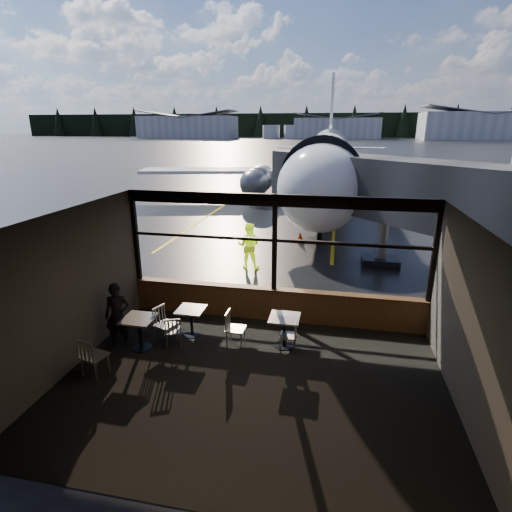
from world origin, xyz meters
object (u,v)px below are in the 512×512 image
(chair_near_e, at_px, (288,336))
(cone_nose, at_px, (300,237))
(cafe_table_mid, at_px, (192,322))
(chair_mid_w, at_px, (166,325))
(chair_near_w, at_px, (236,329))
(ground_crew, at_px, (249,246))
(cafe_table_left, at_px, (140,333))
(cone_wing, at_px, (264,193))
(airliner, at_px, (329,127))
(jet_bridge, at_px, (392,208))
(passenger, at_px, (117,316))
(chair_mid_s, at_px, (173,331))
(cafe_table_near, at_px, (284,332))
(chair_left_s, at_px, (94,356))

(chair_near_e, xyz_separation_m, cone_nose, (-0.61, 9.46, -0.14))
(cafe_table_mid, distance_m, chair_mid_w, 0.69)
(chair_near_w, xyz_separation_m, ground_crew, (-0.93, 5.68, 0.41))
(cafe_table_left, bearing_deg, cone_wing, 92.73)
(airliner, xyz_separation_m, cone_nose, (-0.75, -11.26, -4.85))
(jet_bridge, distance_m, cafe_table_left, 10.20)
(chair_near_e, bearing_deg, chair_mid_w, 93.26)
(chair_near_w, distance_m, ground_crew, 5.77)
(chair_near_e, relative_size, passenger, 0.50)
(chair_mid_s, distance_m, passenger, 1.38)
(cone_nose, bearing_deg, cafe_table_mid, -101.74)
(cone_wing, bearing_deg, cone_nose, -72.50)
(chair_near_w, bearing_deg, airliner, 176.77)
(cafe_table_mid, relative_size, cone_nose, 1.43)
(ground_crew, relative_size, cone_wing, 3.41)
(chair_near_w, height_order, chair_mid_s, chair_near_w)
(chair_near_w, xyz_separation_m, chair_mid_s, (-1.49, -0.31, -0.04))
(cafe_table_near, height_order, cafe_table_mid, cafe_table_near)
(chair_mid_s, distance_m, ground_crew, 6.03)
(chair_near_w, xyz_separation_m, chair_left_s, (-2.64, -1.79, 0.02))
(chair_near_e, bearing_deg, cafe_table_near, 30.12)
(cafe_table_left, distance_m, chair_near_e, 3.54)
(chair_near_w, distance_m, chair_mid_w, 1.75)
(cafe_table_mid, xyz_separation_m, chair_near_e, (2.51, -0.28, 0.03))
(jet_bridge, distance_m, chair_near_e, 7.89)
(chair_left_s, bearing_deg, cone_wing, 103.77)
(chair_mid_w, bearing_deg, chair_mid_s, 78.62)
(chair_mid_w, bearing_deg, airliner, -168.04)
(cafe_table_mid, relative_size, cone_wing, 1.45)
(chair_mid_s, xyz_separation_m, chair_left_s, (-1.16, -1.48, 0.07))
(ground_crew, height_order, cone_wing, ground_crew)
(airliner, distance_m, cone_nose, 12.29)
(passenger, bearing_deg, airliner, 59.28)
(cafe_table_left, bearing_deg, chair_near_w, 13.74)
(chair_mid_s, distance_m, chair_mid_w, 0.30)
(chair_near_w, relative_size, ground_crew, 0.53)
(cafe_table_mid, distance_m, chair_left_s, 2.53)
(chair_mid_s, bearing_deg, airliner, 58.28)
(chair_near_w, xyz_separation_m, cone_nose, (0.66, 9.50, -0.20))
(chair_near_w, distance_m, chair_left_s, 3.19)
(chair_left_s, relative_size, ground_crew, 0.55)
(chair_near_e, distance_m, cone_wing, 22.52)
(chair_near_w, bearing_deg, cone_nose, 176.67)
(airliner, height_order, ground_crew, airliner)
(chair_near_e, distance_m, chair_mid_w, 3.01)
(cafe_table_left, distance_m, cone_nose, 10.45)
(cafe_table_near, xyz_separation_m, cone_nose, (-0.49, 9.26, -0.14))
(jet_bridge, relative_size, chair_near_w, 11.15)
(jet_bridge, distance_m, passenger, 10.48)
(cafe_table_near, relative_size, cafe_table_left, 0.97)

